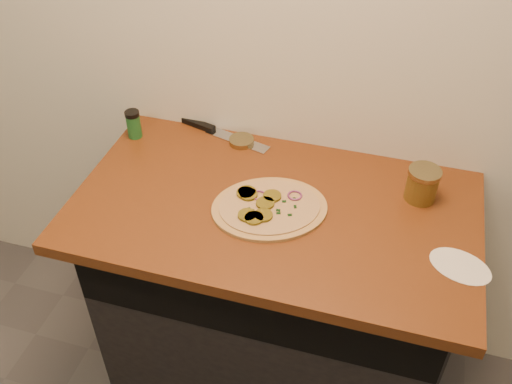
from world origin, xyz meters
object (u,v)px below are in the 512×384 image
(chefs_knife, at_px, (216,132))
(salsa_jar, at_px, (422,184))
(pizza, at_px, (268,207))
(spice_shaker, at_px, (134,124))

(chefs_knife, xyz_separation_m, salsa_jar, (0.70, -0.15, 0.05))
(pizza, xyz_separation_m, salsa_jar, (0.42, 0.18, 0.04))
(salsa_jar, bearing_deg, spice_shaker, 176.73)
(pizza, xyz_separation_m, chefs_knife, (-0.28, 0.33, -0.00))
(spice_shaker, bearing_deg, chefs_knife, 20.10)
(spice_shaker, bearing_deg, salsa_jar, -3.27)
(pizza, distance_m, salsa_jar, 0.46)
(chefs_knife, distance_m, spice_shaker, 0.28)
(pizza, distance_m, chefs_knife, 0.43)
(pizza, bearing_deg, salsa_jar, 22.74)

